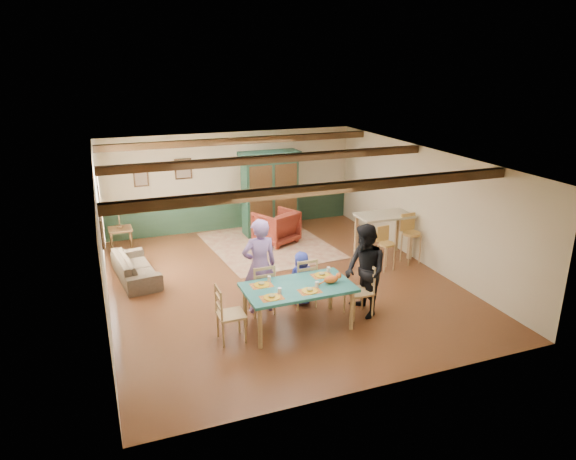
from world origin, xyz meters
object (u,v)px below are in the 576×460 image
object	(u,v)px
dining_table	(298,307)
dining_chair_far_right	(303,281)
dining_chair_end_left	(231,313)
table_lamp	(119,216)
counter_table	(383,236)
bar_stool_right	(411,239)
bar_stool_left	(386,249)
dining_chair_end_right	(359,291)
armchair	(276,227)
sofa	(135,267)
person_child	(301,278)
person_man	(259,266)
cat	(331,279)
dining_chair_far_left	(261,288)
end_table	(121,241)
person_woman	(365,271)

from	to	relation	value
dining_table	dining_chair_far_right	size ratio (longest dim) A/B	1.89
dining_chair_end_left	table_lamp	world-z (taller)	table_lamp
counter_table	bar_stool_right	xyz separation A→B (m)	(0.45, -0.52, 0.04)
table_lamp	bar_stool_left	distance (m)	6.38
dining_chair_end_right	dining_chair_end_left	bearing A→B (deg)	-90.00
dining_chair_far_right	armchair	bearing A→B (deg)	-101.92
sofa	dining_table	bearing A→B (deg)	-149.38
dining_table	bar_stool_right	size ratio (longest dim) A/B	1.65
table_lamp	bar_stool_left	size ratio (longest dim) A/B	0.61
dining_chair_end_left	person_child	size ratio (longest dim) A/B	0.95
dining_chair_far_right	person_man	size ratio (longest dim) A/B	0.55
cat	sofa	world-z (taller)	cat
cat	table_lamp	size ratio (longest dim) A/B	0.62
dining_chair_end_left	dining_table	bearing A→B (deg)	-90.00
dining_chair_end_left	armchair	world-z (taller)	dining_chair_end_left
dining_chair_far_left	dining_chair_far_right	xyz separation A→B (m)	(0.85, 0.01, 0.00)
dining_chair_far_left	cat	bearing A→B (deg)	139.20
dining_chair_far_right	counter_table	world-z (taller)	counter_table
dining_table	bar_stool_left	distance (m)	3.34
end_table	bar_stool_left	xyz separation A→B (m)	(5.55, -3.11, 0.16)
person_man	armchair	bearing A→B (deg)	-114.81
dining_chair_far_left	dining_chair_end_right	bearing A→B (deg)	155.08
person_man	sofa	size ratio (longest dim) A/B	0.99
cat	armchair	size ratio (longest dim) A/B	0.40
table_lamp	sofa	bearing A→B (deg)	-83.63
cat	dining_chair_end_left	bearing A→B (deg)	176.63
cat	bar_stool_left	bearing A→B (deg)	38.55
person_child	armchair	bearing A→B (deg)	-102.20
armchair	dining_chair_end_right	bearing A→B (deg)	66.02
dining_chair_far_left	armchair	world-z (taller)	dining_chair_far_left
person_man	person_woman	distance (m)	1.95
end_table	counter_table	size ratio (longest dim) A/B	0.51
person_man	sofa	xyz separation A→B (m)	(-2.09, 2.36, -0.64)
dining_chair_end_right	end_table	world-z (taller)	dining_chair_end_right
end_table	bar_stool_left	distance (m)	6.37
armchair	person_child	bearing A→B (deg)	53.15
dining_chair_far_left	armchair	size ratio (longest dim) A/B	1.06
dining_chair_far_right	table_lamp	size ratio (longest dim) A/B	1.65
counter_table	bar_stool_left	bearing A→B (deg)	-114.64
person_woman	cat	distance (m)	0.75
dining_table	bar_stool_left	xyz separation A→B (m)	(2.84, 1.76, 0.10)
person_child	table_lamp	world-z (taller)	table_lamp
dining_chair_far_left	person_child	distance (m)	0.85
table_lamp	counter_table	distance (m)	6.36
person_child	bar_stool_left	bearing A→B (deg)	-160.56
dining_table	person_child	size ratio (longest dim) A/B	1.79
counter_table	bar_stool_left	size ratio (longest dim) A/B	1.30
table_lamp	dining_chair_end_left	bearing A→B (deg)	-72.99
bar_stool_left	dining_chair_far_left	bearing A→B (deg)	-170.35
dining_table	table_lamp	xyz separation A→B (m)	(-2.72, 4.87, 0.58)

